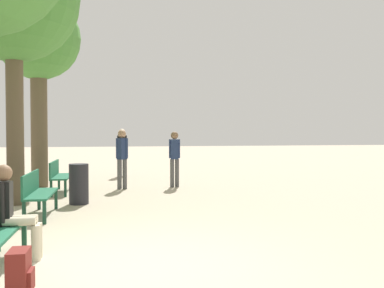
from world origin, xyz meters
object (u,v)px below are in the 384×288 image
bench_row_2 (59,174)px  person_seated (13,209)px  bench_row_1 (37,190)px  pedestrian_mid (122,155)px  tree_row_2 (38,43)px  trash_bin (79,184)px  pedestrian_near (122,149)px  pedestrian_far (175,155)px  backpack (20,274)px

bench_row_2 → person_seated: bearing=-87.9°
bench_row_1 → pedestrian_mid: bearing=65.2°
tree_row_2 → trash_bin: size_ratio=6.13×
pedestrian_near → pedestrian_far: bearing=-65.8°
pedestrian_mid → pedestrian_near: bearing=89.2°
bench_row_2 → pedestrian_mid: (1.68, 0.46, 0.46)m
bench_row_2 → backpack: bearing=-85.6°
pedestrian_near → trash_bin: size_ratio=1.90×
bench_row_1 → trash_bin: bearing=62.7°
bench_row_2 → tree_row_2: (-0.71, 1.35, 3.73)m
tree_row_2 → backpack: (1.27, -8.70, -4.01)m
pedestrian_far → bench_row_2: bearing=-168.8°
bench_row_2 → bench_row_1: bearing=-90.0°
pedestrian_near → tree_row_2: bearing=-133.2°
bench_row_2 → pedestrian_near: pedestrian_near is taller
person_seated → trash_bin: person_seated is taller
person_seated → pedestrian_far: pedestrian_far is taller
bench_row_1 → backpack: (0.56, -4.17, -0.28)m
tree_row_2 → pedestrian_far: tree_row_2 is taller
bench_row_1 → pedestrian_near: (1.73, 7.13, 0.49)m
trash_bin → backpack: bearing=-91.3°
person_seated → backpack: (0.34, -1.29, -0.43)m
bench_row_1 → pedestrian_far: bearing=50.0°
backpack → trash_bin: 5.49m
pedestrian_near → trash_bin: pedestrian_near is taller
pedestrian_mid → person_seated: bearing=-102.6°
tree_row_2 → person_seated: (0.93, -7.42, -3.58)m
pedestrian_mid → trash_bin: size_ratio=1.85×
bench_row_1 → pedestrian_near: size_ratio=0.91×
backpack → pedestrian_mid: (1.12, 7.81, 0.73)m
tree_row_2 → bench_row_2: bearing=-62.2°
bench_row_1 → trash_bin: size_ratio=1.73×
trash_bin → bench_row_1: bearing=-117.3°
bench_row_1 → pedestrian_mid: size_ratio=0.94×
pedestrian_far → tree_row_2: bearing=169.8°
backpack → pedestrian_far: pedestrian_far is taller
backpack → bench_row_2: bearing=94.4°
pedestrian_near → pedestrian_mid: (-0.05, -3.48, -0.03)m
bench_row_2 → pedestrian_near: bearing=66.3°
bench_row_1 → trash_bin: 1.49m
person_seated → trash_bin: (0.46, 4.20, -0.21)m
pedestrian_far → trash_bin: (-2.53, -2.51, -0.48)m
pedestrian_mid → backpack: bearing=-98.2°
pedestrian_far → pedestrian_near: bearing=114.2°
tree_row_2 → pedestrian_near: size_ratio=3.23×
trash_bin → pedestrian_near: bearing=79.7°
bench_row_2 → trash_bin: 1.99m
bench_row_1 → pedestrian_far: pedestrian_far is taller
backpack → bench_row_1: bearing=97.6°
bench_row_1 → bench_row_2: size_ratio=1.00×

